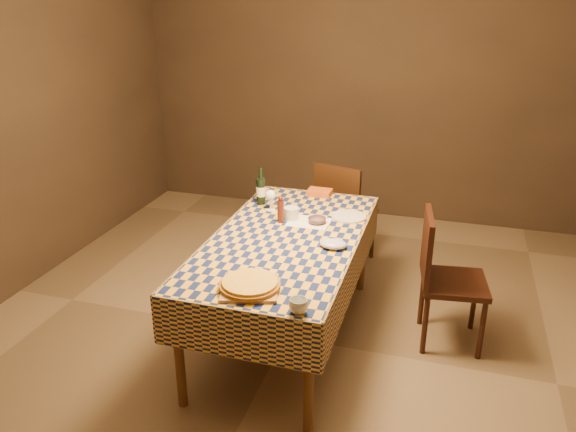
{
  "coord_description": "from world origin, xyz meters",
  "views": [
    {
      "loc": [
        0.97,
        -3.18,
        2.28
      ],
      "look_at": [
        0.0,
        0.05,
        0.9
      ],
      "focal_mm": 35.0,
      "sensor_mm": 36.0,
      "label": 1
    }
  ],
  "objects_px": {
    "cutting_board": "(250,288)",
    "white_plate": "(349,217)",
    "bowl": "(317,221)",
    "wine_bottle": "(261,190)",
    "chair_right": "(442,272)",
    "dining_table": "(286,248)",
    "chair_far": "(342,209)",
    "pizza": "(250,284)"
  },
  "relations": [
    {
      "from": "dining_table",
      "to": "bowl",
      "type": "distance_m",
      "value": 0.33
    },
    {
      "from": "white_plate",
      "to": "dining_table",
      "type": "bearing_deg",
      "value": -126.03
    },
    {
      "from": "wine_bottle",
      "to": "chair_right",
      "type": "distance_m",
      "value": 1.42
    },
    {
      "from": "pizza",
      "to": "white_plate",
      "type": "bearing_deg",
      "value": 74.73
    },
    {
      "from": "dining_table",
      "to": "wine_bottle",
      "type": "bearing_deg",
      "value": 123.77
    },
    {
      "from": "cutting_board",
      "to": "pizza",
      "type": "relative_size",
      "value": 0.72
    },
    {
      "from": "wine_bottle",
      "to": "bowl",
      "type": "bearing_deg",
      "value": -26.71
    },
    {
      "from": "cutting_board",
      "to": "chair_far",
      "type": "relative_size",
      "value": 0.32
    },
    {
      "from": "bowl",
      "to": "dining_table",
      "type": "bearing_deg",
      "value": -115.93
    },
    {
      "from": "cutting_board",
      "to": "white_plate",
      "type": "bearing_deg",
      "value": 74.73
    },
    {
      "from": "chair_far",
      "to": "pizza",
      "type": "bearing_deg",
      "value": -93.58
    },
    {
      "from": "white_plate",
      "to": "chair_far",
      "type": "relative_size",
      "value": 0.26
    },
    {
      "from": "wine_bottle",
      "to": "chair_far",
      "type": "distance_m",
      "value": 0.91
    },
    {
      "from": "white_plate",
      "to": "wine_bottle",
      "type": "bearing_deg",
      "value": 173.2
    },
    {
      "from": "pizza",
      "to": "white_plate",
      "type": "relative_size",
      "value": 1.71
    },
    {
      "from": "chair_far",
      "to": "white_plate",
      "type": "bearing_deg",
      "value": -75.76
    },
    {
      "from": "cutting_board",
      "to": "chair_right",
      "type": "xyz_separation_m",
      "value": [
        0.99,
        0.98,
        -0.26
      ]
    },
    {
      "from": "cutting_board",
      "to": "wine_bottle",
      "type": "distance_m",
      "value": 1.29
    },
    {
      "from": "dining_table",
      "to": "pizza",
      "type": "height_order",
      "value": "pizza"
    },
    {
      "from": "chair_right",
      "to": "cutting_board",
      "type": "bearing_deg",
      "value": -135.13
    },
    {
      "from": "dining_table",
      "to": "chair_right",
      "type": "distance_m",
      "value": 1.05
    },
    {
      "from": "bowl",
      "to": "chair_far",
      "type": "distance_m",
      "value": 0.97
    },
    {
      "from": "cutting_board",
      "to": "chair_far",
      "type": "distance_m",
      "value": 1.94
    },
    {
      "from": "cutting_board",
      "to": "bowl",
      "type": "height_order",
      "value": "bowl"
    },
    {
      "from": "white_plate",
      "to": "chair_far",
      "type": "distance_m",
      "value": 0.83
    },
    {
      "from": "pizza",
      "to": "white_plate",
      "type": "distance_m",
      "value": 1.2
    },
    {
      "from": "bowl",
      "to": "wine_bottle",
      "type": "xyz_separation_m",
      "value": [
        -0.49,
        0.25,
        0.08
      ]
    },
    {
      "from": "cutting_board",
      "to": "wine_bottle",
      "type": "bearing_deg",
      "value": 106.61
    },
    {
      "from": "bowl",
      "to": "cutting_board",
      "type": "bearing_deg",
      "value": -97.23
    },
    {
      "from": "pizza",
      "to": "wine_bottle",
      "type": "height_order",
      "value": "wine_bottle"
    },
    {
      "from": "cutting_board",
      "to": "chair_far",
      "type": "bearing_deg",
      "value": 86.42
    },
    {
      "from": "cutting_board",
      "to": "pizza",
      "type": "height_order",
      "value": "pizza"
    },
    {
      "from": "white_plate",
      "to": "chair_far",
      "type": "xyz_separation_m",
      "value": [
        -0.19,
        0.77,
        -0.25
      ]
    },
    {
      "from": "chair_right",
      "to": "white_plate",
      "type": "bearing_deg",
      "value": 165.88
    },
    {
      "from": "dining_table",
      "to": "wine_bottle",
      "type": "relative_size",
      "value": 6.59
    },
    {
      "from": "chair_right",
      "to": "wine_bottle",
      "type": "bearing_deg",
      "value": 169.53
    },
    {
      "from": "dining_table",
      "to": "chair_far",
      "type": "distance_m",
      "value": 1.24
    },
    {
      "from": "dining_table",
      "to": "white_plate",
      "type": "xyz_separation_m",
      "value": [
        0.33,
        0.45,
        0.08
      ]
    },
    {
      "from": "cutting_board",
      "to": "white_plate",
      "type": "xyz_separation_m",
      "value": [
        0.32,
        1.15,
        -0.0
      ]
    },
    {
      "from": "chair_right",
      "to": "pizza",
      "type": "bearing_deg",
      "value": -135.13
    },
    {
      "from": "pizza",
      "to": "wine_bottle",
      "type": "distance_m",
      "value": 1.29
    },
    {
      "from": "bowl",
      "to": "wine_bottle",
      "type": "bearing_deg",
      "value": 153.29
    }
  ]
}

